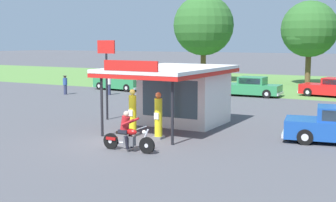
{
  "coord_description": "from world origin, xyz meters",
  "views": [
    {
      "loc": [
        11.0,
        -15.92,
        4.24
      ],
      "look_at": [
        0.55,
        3.17,
        1.4
      ],
      "focal_mm": 49.09,
      "sensor_mm": 36.0,
      "label": 1
    }
  ],
  "objects_px": {
    "gas_pump_nearside": "(133,114)",
    "parked_car_back_row_centre_left": "(250,87)",
    "parked_car_second_row_spare": "(196,82)",
    "bystander_admiring_sedan": "(109,84)",
    "gas_pump_offside": "(158,117)",
    "motorcycle_with_rider": "(128,135)",
    "parked_car_back_row_centre_right": "(334,88)",
    "bystander_chatting_near_pumps": "(65,84)",
    "roadside_pole_sign": "(106,65)",
    "parked_car_back_row_right": "(120,82)"
  },
  "relations": [
    {
      "from": "bystander_admiring_sedan",
      "to": "motorcycle_with_rider",
      "type": "bearing_deg",
      "value": -51.9
    },
    {
      "from": "parked_car_back_row_centre_left",
      "to": "parked_car_back_row_right",
      "type": "bearing_deg",
      "value": -174.29
    },
    {
      "from": "motorcycle_with_rider",
      "to": "parked_car_back_row_centre_right",
      "type": "bearing_deg",
      "value": 79.59
    },
    {
      "from": "motorcycle_with_rider",
      "to": "parked_car_second_row_spare",
      "type": "bearing_deg",
      "value": 108.74
    },
    {
      "from": "parked_car_back_row_centre_left",
      "to": "roadside_pole_sign",
      "type": "bearing_deg",
      "value": -103.02
    },
    {
      "from": "gas_pump_nearside",
      "to": "parked_car_back_row_centre_left",
      "type": "xyz_separation_m",
      "value": [
        -0.28,
        17.12,
        -0.29
      ]
    },
    {
      "from": "gas_pump_offside",
      "to": "motorcycle_with_rider",
      "type": "relative_size",
      "value": 0.89
    },
    {
      "from": "parked_car_back_row_right",
      "to": "bystander_chatting_near_pumps",
      "type": "xyz_separation_m",
      "value": [
        -1.83,
        -4.99,
        0.1
      ]
    },
    {
      "from": "bystander_chatting_near_pumps",
      "to": "parked_car_back_row_centre_right",
      "type": "bearing_deg",
      "value": 24.39
    },
    {
      "from": "roadside_pole_sign",
      "to": "motorcycle_with_rider",
      "type": "bearing_deg",
      "value": -47.79
    },
    {
      "from": "bystander_chatting_near_pumps",
      "to": "gas_pump_nearside",
      "type": "bearing_deg",
      "value": -38.95
    },
    {
      "from": "gas_pump_offside",
      "to": "parked_car_back_row_centre_left",
      "type": "distance_m",
      "value": 17.2
    },
    {
      "from": "gas_pump_offside",
      "to": "motorcycle_with_rider",
      "type": "xyz_separation_m",
      "value": [
        0.13,
        -2.61,
        -0.29
      ]
    },
    {
      "from": "parked_car_back_row_centre_right",
      "to": "bystander_chatting_near_pumps",
      "type": "bearing_deg",
      "value": -155.61
    },
    {
      "from": "motorcycle_with_rider",
      "to": "parked_car_second_row_spare",
      "type": "relative_size",
      "value": 0.44
    },
    {
      "from": "gas_pump_offside",
      "to": "gas_pump_nearside",
      "type": "bearing_deg",
      "value": 180.0
    },
    {
      "from": "bystander_admiring_sedan",
      "to": "parked_car_back_row_right",
      "type": "bearing_deg",
      "value": 111.81
    },
    {
      "from": "bystander_chatting_near_pumps",
      "to": "roadside_pole_sign",
      "type": "relative_size",
      "value": 0.36
    },
    {
      "from": "motorcycle_with_rider",
      "to": "parked_car_second_row_spare",
      "type": "distance_m",
      "value": 23.53
    },
    {
      "from": "motorcycle_with_rider",
      "to": "bystander_chatting_near_pumps",
      "type": "height_order",
      "value": "motorcycle_with_rider"
    },
    {
      "from": "bystander_admiring_sedan",
      "to": "roadside_pole_sign",
      "type": "bearing_deg",
      "value": -54.54
    },
    {
      "from": "roadside_pole_sign",
      "to": "parked_car_back_row_centre_right",
      "type": "bearing_deg",
      "value": 61.41
    },
    {
      "from": "motorcycle_with_rider",
      "to": "bystander_admiring_sedan",
      "type": "bearing_deg",
      "value": 128.1
    },
    {
      "from": "gas_pump_nearside",
      "to": "gas_pump_offside",
      "type": "height_order",
      "value": "gas_pump_nearside"
    },
    {
      "from": "gas_pump_offside",
      "to": "parked_car_back_row_right",
      "type": "relative_size",
      "value": 0.41
    },
    {
      "from": "bystander_admiring_sedan",
      "to": "parked_car_back_row_centre_left",
      "type": "bearing_deg",
      "value": 24.91
    },
    {
      "from": "parked_car_second_row_spare",
      "to": "parked_car_back_row_right",
      "type": "bearing_deg",
      "value": -146.88
    },
    {
      "from": "bystander_chatting_near_pumps",
      "to": "roadside_pole_sign",
      "type": "height_order",
      "value": "roadside_pole_sign"
    },
    {
      "from": "parked_car_second_row_spare",
      "to": "roadside_pole_sign",
      "type": "xyz_separation_m",
      "value": [
        2.53,
        -16.74,
        2.28
      ]
    },
    {
      "from": "parked_car_back_row_centre_right",
      "to": "parked_car_back_row_right",
      "type": "xyz_separation_m",
      "value": [
        -17.31,
        -3.69,
        0.04
      ]
    },
    {
      "from": "parked_car_second_row_spare",
      "to": "bystander_admiring_sedan",
      "type": "bearing_deg",
      "value": -120.48
    },
    {
      "from": "parked_car_back_row_right",
      "to": "bystander_chatting_near_pumps",
      "type": "relative_size",
      "value": 3.25
    },
    {
      "from": "gas_pump_nearside",
      "to": "parked_car_second_row_spare",
      "type": "bearing_deg",
      "value": 107.22
    },
    {
      "from": "parked_car_second_row_spare",
      "to": "bystander_chatting_near_pumps",
      "type": "height_order",
      "value": "bystander_chatting_near_pumps"
    },
    {
      "from": "gas_pump_nearside",
      "to": "gas_pump_offside",
      "type": "bearing_deg",
      "value": -0.0
    },
    {
      "from": "parked_car_back_row_centre_right",
      "to": "bystander_admiring_sedan",
      "type": "distance_m",
      "value": 17.46
    },
    {
      "from": "parked_car_back_row_centre_right",
      "to": "bystander_chatting_near_pumps",
      "type": "xyz_separation_m",
      "value": [
        -19.15,
        -8.68,
        0.14
      ]
    },
    {
      "from": "roadside_pole_sign",
      "to": "gas_pump_offside",
      "type": "bearing_deg",
      "value": -30.86
    },
    {
      "from": "gas_pump_offside",
      "to": "parked_car_second_row_spare",
      "type": "bearing_deg",
      "value": 110.71
    },
    {
      "from": "motorcycle_with_rider",
      "to": "parked_car_back_row_right",
      "type": "distance_m",
      "value": 22.81
    },
    {
      "from": "gas_pump_offside",
      "to": "parked_car_back_row_right",
      "type": "bearing_deg",
      "value": 129.34
    },
    {
      "from": "gas_pump_nearside",
      "to": "motorcycle_with_rider",
      "type": "relative_size",
      "value": 0.92
    },
    {
      "from": "motorcycle_with_rider",
      "to": "bystander_admiring_sedan",
      "type": "distance_m",
      "value": 19.14
    },
    {
      "from": "motorcycle_with_rider",
      "to": "parked_car_back_row_centre_left",
      "type": "relative_size",
      "value": 0.45
    },
    {
      "from": "gas_pump_nearside",
      "to": "parked_car_second_row_spare",
      "type": "height_order",
      "value": "gas_pump_nearside"
    },
    {
      "from": "gas_pump_nearside",
      "to": "parked_car_back_row_centre_right",
      "type": "bearing_deg",
      "value": 74.22
    },
    {
      "from": "gas_pump_offside",
      "to": "parked_car_back_row_centre_right",
      "type": "xyz_separation_m",
      "value": [
        4.22,
        19.67,
        -0.27
      ]
    },
    {
      "from": "gas_pump_offside",
      "to": "parked_car_back_row_centre_left",
      "type": "height_order",
      "value": "gas_pump_offside"
    },
    {
      "from": "parked_car_second_row_spare",
      "to": "bystander_admiring_sedan",
      "type": "relative_size",
      "value": 3.13
    },
    {
      "from": "parked_car_back_row_centre_right",
      "to": "parked_car_back_row_centre_left",
      "type": "xyz_separation_m",
      "value": [
        -5.84,
        -2.54,
        0.01
      ]
    }
  ]
}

